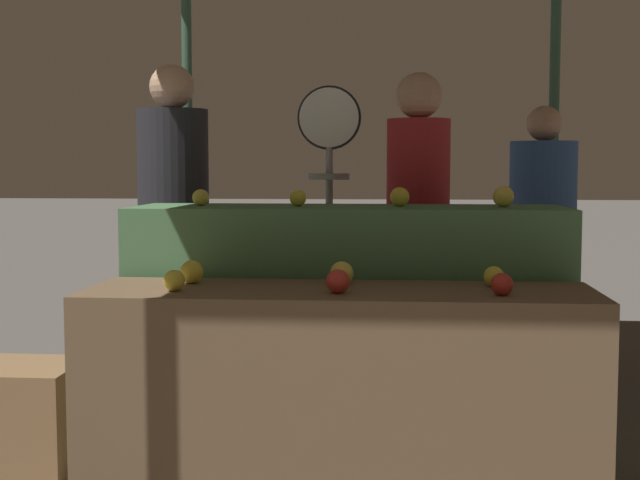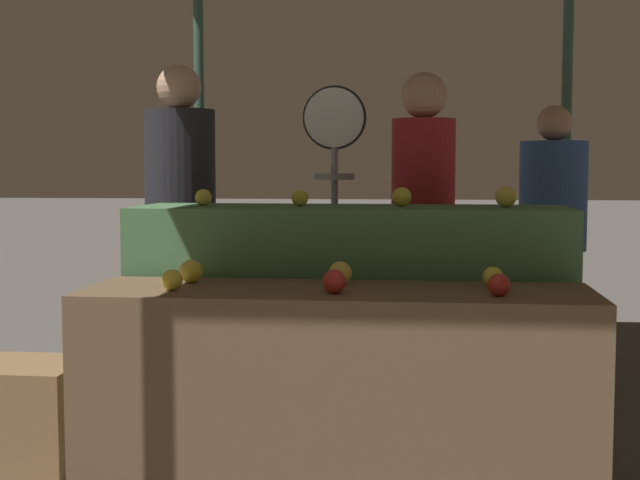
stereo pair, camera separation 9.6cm
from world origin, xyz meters
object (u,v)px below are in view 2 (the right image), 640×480
person_customer_left (181,208)px  wooden_crate_side (30,414)px  person_customer_right (552,222)px  person_vendor_at_scale (423,218)px  produce_scale (334,174)px

person_customer_left → wooden_crate_side: (-0.35, -1.10, -0.80)m
person_customer_left → person_customer_right: (2.02, 0.81, -0.11)m
person_vendor_at_scale → produce_scale: bearing=18.1°
produce_scale → person_customer_left: 0.88m
wooden_crate_side → person_customer_left: bearing=72.6°
wooden_crate_side → produce_scale: bearing=36.8°
person_customer_left → person_customer_right: person_customer_left is taller
produce_scale → person_vendor_at_scale: person_vendor_at_scale is taller
produce_scale → person_customer_left: bearing=164.9°
person_vendor_at_scale → wooden_crate_side: (-1.60, -0.83, -0.77)m
person_vendor_at_scale → person_customer_left: size_ratio=0.95×
person_vendor_at_scale → person_customer_right: bearing=-100.1°
wooden_crate_side → person_customer_right: bearing=38.9°
produce_scale → person_customer_right: bearing=40.9°
person_vendor_at_scale → wooden_crate_side: person_vendor_at_scale is taller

